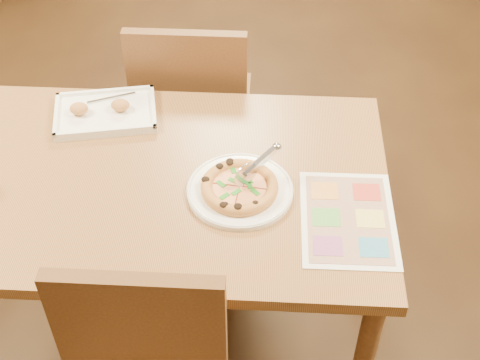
# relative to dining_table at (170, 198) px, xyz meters

# --- Properties ---
(dining_table) EXTENTS (1.30, 0.85, 0.72)m
(dining_table) POSITION_rel_dining_table_xyz_m (0.00, 0.00, 0.00)
(dining_table) COLOR olive
(dining_table) RESTS_ON ground
(chair_far) EXTENTS (0.42, 0.42, 0.47)m
(chair_far) POSITION_rel_dining_table_xyz_m (-0.00, 0.60, -0.07)
(chair_far) COLOR brown
(chair_far) RESTS_ON ground
(plate) EXTENTS (0.33, 0.33, 0.02)m
(plate) POSITION_rel_dining_table_xyz_m (0.22, -0.05, 0.09)
(plate) COLOR white
(plate) RESTS_ON dining_table
(pizza) EXTENTS (0.22, 0.22, 0.03)m
(pizza) POSITION_rel_dining_table_xyz_m (0.22, -0.06, 0.11)
(pizza) COLOR #DB914A
(pizza) RESTS_ON plate
(pizza_cutter) EXTENTS (0.12, 0.11, 0.09)m
(pizza_cutter) POSITION_rel_dining_table_xyz_m (0.26, -0.02, 0.17)
(pizza_cutter) COLOR silver
(pizza_cutter) RESTS_ON pizza
(appetizer_tray) EXTENTS (0.36, 0.28, 0.06)m
(appetizer_tray) POSITION_rel_dining_table_xyz_m (-0.24, 0.28, 0.10)
(appetizer_tray) COLOR white
(appetizer_tray) RESTS_ON dining_table
(menu) EXTENTS (0.26, 0.37, 0.00)m
(menu) POSITION_rel_dining_table_xyz_m (0.52, -0.14, 0.09)
(menu) COLOR white
(menu) RESTS_ON dining_table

